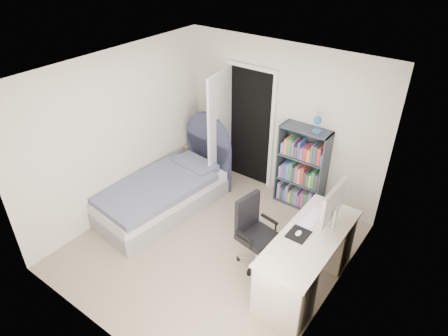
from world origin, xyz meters
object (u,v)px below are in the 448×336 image
Objects in this scene: floor_lamp at (219,152)px; office_chair at (254,228)px; bookcase at (302,171)px; bed at (166,191)px; nightstand at (198,150)px; desk at (308,258)px.

floor_lamp is 1.32× the size of office_chair.
bookcase is at bearing 7.23° from floor_lamp.
bed is 2.23× the size of office_chair.
office_chair is (0.08, -1.52, -0.07)m from bookcase.
floor_lamp is at bearing -172.77° from bookcase.
nightstand is 3.18m from desk.
bed is at bearing -141.48° from bookcase.
office_chair is (-0.77, -0.04, 0.11)m from desk.
desk is at bearing -29.00° from floor_lamp.
desk reaches higher than nightstand.
bookcase is at bearing 2.69° from nightstand.
desk is (0.85, -1.48, -0.18)m from bookcase.
bookcase is (1.47, 0.19, 0.08)m from floor_lamp.
bed is at bearing -74.10° from nightstand.
desk reaches higher than bed.
bed is 1.40× the size of bookcase.
floor_lamp reaches higher than bed.
floor_lamp is 2.05m from office_chair.
bookcase is at bearing 93.19° from office_chair.
desk reaches higher than floor_lamp.
desk is at bearing -3.36° from bed.
bed is 3.96× the size of nightstand.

